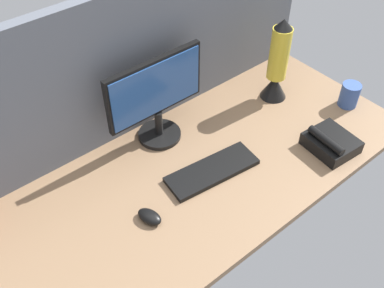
{
  "coord_description": "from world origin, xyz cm",
  "views": [
    {
      "loc": [
        -76.55,
        -90.94,
        129.9
      ],
      "look_at": [
        0.44,
        0.0,
        14.0
      ],
      "focal_mm": 42.04,
      "sensor_mm": 36.0,
      "label": 1
    }
  ],
  "objects_px": {
    "mug_ceramic_blue": "(350,95)",
    "lava_lamp": "(277,66)",
    "monitor": "(156,96)",
    "mouse": "(150,217)",
    "keyboard": "(212,171)",
    "desk_phone": "(331,143)"
  },
  "relations": [
    {
      "from": "monitor",
      "to": "mouse",
      "type": "xyz_separation_m",
      "value": [
        -0.29,
        -0.33,
        -0.19
      ]
    },
    {
      "from": "monitor",
      "to": "keyboard",
      "type": "distance_m",
      "value": 0.36
    },
    {
      "from": "keyboard",
      "to": "mug_ceramic_blue",
      "type": "relative_size",
      "value": 3.04
    },
    {
      "from": "mouse",
      "to": "desk_phone",
      "type": "relative_size",
      "value": 0.47
    },
    {
      "from": "keyboard",
      "to": "desk_phone",
      "type": "bearing_deg",
      "value": -17.38
    },
    {
      "from": "mug_ceramic_blue",
      "to": "mouse",
      "type": "bearing_deg",
      "value": 177.34
    },
    {
      "from": "mug_ceramic_blue",
      "to": "lava_lamp",
      "type": "xyz_separation_m",
      "value": [
        -0.21,
        0.26,
        0.11
      ]
    },
    {
      "from": "mug_ceramic_blue",
      "to": "desk_phone",
      "type": "xyz_separation_m",
      "value": [
        -0.29,
        -0.13,
        -0.02
      ]
    },
    {
      "from": "lava_lamp",
      "to": "monitor",
      "type": "bearing_deg",
      "value": 167.94
    },
    {
      "from": "keyboard",
      "to": "lava_lamp",
      "type": "height_order",
      "value": "lava_lamp"
    },
    {
      "from": "mouse",
      "to": "lava_lamp",
      "type": "distance_m",
      "value": 0.89
    },
    {
      "from": "monitor",
      "to": "keyboard",
      "type": "height_order",
      "value": "monitor"
    },
    {
      "from": "monitor",
      "to": "mug_ceramic_blue",
      "type": "relative_size",
      "value": 3.56
    },
    {
      "from": "keyboard",
      "to": "lava_lamp",
      "type": "bearing_deg",
      "value": 25.52
    },
    {
      "from": "lava_lamp",
      "to": "desk_phone",
      "type": "distance_m",
      "value": 0.42
    },
    {
      "from": "mouse",
      "to": "lava_lamp",
      "type": "relative_size",
      "value": 0.24
    },
    {
      "from": "keyboard",
      "to": "desk_phone",
      "type": "xyz_separation_m",
      "value": [
        0.46,
        -0.21,
        0.02
      ]
    },
    {
      "from": "mug_ceramic_blue",
      "to": "desk_phone",
      "type": "height_order",
      "value": "mug_ceramic_blue"
    },
    {
      "from": "keyboard",
      "to": "mug_ceramic_blue",
      "type": "bearing_deg",
      "value": 0.91
    },
    {
      "from": "desk_phone",
      "to": "monitor",
      "type": "bearing_deg",
      "value": 134.0
    },
    {
      "from": "mug_ceramic_blue",
      "to": "lava_lamp",
      "type": "bearing_deg",
      "value": 129.62
    },
    {
      "from": "monitor",
      "to": "lava_lamp",
      "type": "bearing_deg",
      "value": -12.06
    }
  ]
}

